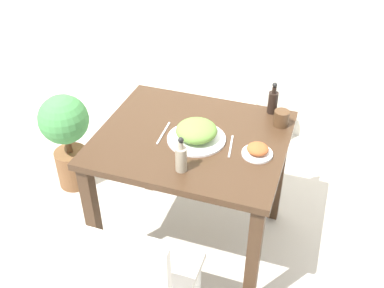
# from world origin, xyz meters

# --- Properties ---
(ground_plane) EXTENTS (16.00, 16.00, 0.00)m
(ground_plane) POSITION_xyz_m (0.00, 0.00, 0.00)
(ground_plane) COLOR #B7B2A8
(dining_table) EXTENTS (0.94, 0.80, 0.75)m
(dining_table) POSITION_xyz_m (0.00, 0.00, 0.63)
(dining_table) COLOR #3D2819
(dining_table) RESTS_ON ground_plane
(chair_near) EXTENTS (0.42, 0.42, 0.91)m
(chair_near) POSITION_xyz_m (0.01, -0.74, 0.52)
(chair_near) COLOR silver
(chair_near) RESTS_ON ground_plane
(chair_far) EXTENTS (0.42, 0.42, 0.91)m
(chair_far) POSITION_xyz_m (-0.04, 0.76, 0.52)
(chair_far) COLOR silver
(chair_far) RESTS_ON ground_plane
(food_plate) EXTENTS (0.29, 0.29, 0.10)m
(food_plate) POSITION_xyz_m (0.03, -0.02, 0.80)
(food_plate) COLOR white
(food_plate) RESTS_ON dining_table
(side_plate) EXTENTS (0.15, 0.15, 0.06)m
(side_plate) POSITION_xyz_m (0.34, -0.05, 0.78)
(side_plate) COLOR white
(side_plate) RESTS_ON dining_table
(drink_cup) EXTENTS (0.08, 0.08, 0.08)m
(drink_cup) POSITION_xyz_m (0.40, 0.24, 0.80)
(drink_cup) COLOR #4C331E
(drink_cup) RESTS_ON dining_table
(sauce_bottle) EXTENTS (0.05, 0.05, 0.18)m
(sauce_bottle) POSITION_xyz_m (0.04, -0.27, 0.82)
(sauce_bottle) COLOR gray
(sauce_bottle) RESTS_ON dining_table
(condiment_bottle) EXTENTS (0.05, 0.05, 0.18)m
(condiment_bottle) POSITION_xyz_m (0.33, 0.35, 0.82)
(condiment_bottle) COLOR black
(condiment_bottle) RESTS_ON dining_table
(fork_utensil) EXTENTS (0.02, 0.20, 0.00)m
(fork_utensil) POSITION_xyz_m (-0.14, -0.02, 0.76)
(fork_utensil) COLOR silver
(fork_utensil) RESTS_ON dining_table
(spoon_utensil) EXTENTS (0.04, 0.18, 0.00)m
(spoon_utensil) POSITION_xyz_m (0.21, -0.02, 0.76)
(spoon_utensil) COLOR silver
(spoon_utensil) RESTS_ON dining_table
(potted_plant_left) EXTENTS (0.32, 0.32, 0.68)m
(potted_plant_left) POSITION_xyz_m (-0.92, 0.23, 0.41)
(potted_plant_left) COLOR brown
(potted_plant_left) RESTS_ON ground_plane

